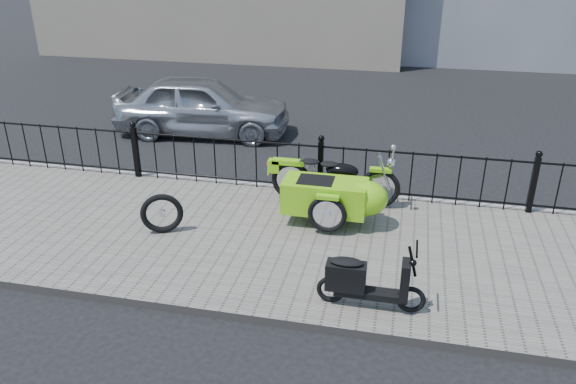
% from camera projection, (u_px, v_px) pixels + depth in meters
% --- Properties ---
extents(ground, '(120.00, 120.00, 0.00)m').
position_uv_depth(ground, '(306.00, 233.00, 8.89)').
color(ground, black).
rests_on(ground, ground).
extents(sidewalk, '(30.00, 3.80, 0.12)m').
position_uv_depth(sidewalk, '(300.00, 245.00, 8.43)').
color(sidewalk, '#655D55').
rests_on(sidewalk, ground).
extents(curb, '(30.00, 0.10, 0.12)m').
position_uv_depth(curb, '(321.00, 192.00, 10.15)').
color(curb, gray).
rests_on(curb, ground).
extents(iron_fence, '(14.11, 0.11, 1.08)m').
position_uv_depth(iron_fence, '(321.00, 168.00, 9.80)').
color(iron_fence, black).
rests_on(iron_fence, sidewalk).
extents(motorcycle_sidecar, '(2.28, 1.47, 0.98)m').
position_uv_depth(motorcycle_sidecar, '(337.00, 193.00, 8.85)').
color(motorcycle_sidecar, black).
rests_on(motorcycle_sidecar, sidewalk).
extents(scooter, '(1.33, 0.39, 0.90)m').
position_uv_depth(scooter, '(363.00, 281.00, 6.80)').
color(scooter, black).
rests_on(scooter, sidewalk).
extents(spare_tire, '(0.63, 0.34, 0.65)m').
position_uv_depth(spare_tire, '(162.00, 214.00, 8.53)').
color(spare_tire, black).
rests_on(spare_tire, sidewalk).
extents(sedan_car, '(4.17, 1.95, 1.38)m').
position_uv_depth(sedan_car, '(203.00, 105.00, 13.08)').
color(sedan_car, '#B1B4B8').
rests_on(sedan_car, ground).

